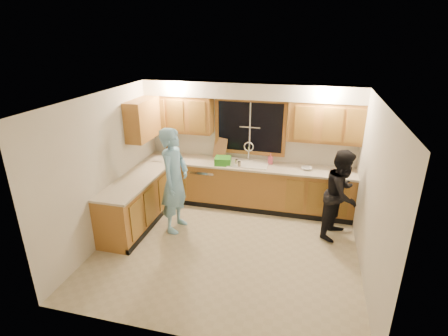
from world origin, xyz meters
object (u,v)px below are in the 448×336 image
(woman, at_px, (342,194))
(dish_crate, at_px, (223,161))
(sink, at_px, (246,166))
(stove, at_px, (121,218))
(man, at_px, (175,181))
(knife_block, at_px, (169,151))
(soap_bottle, at_px, (270,159))
(dishwasher, at_px, (206,183))
(bowl, at_px, (307,168))

(woman, xyz_separation_m, dish_crate, (-2.24, 0.58, 0.20))
(woman, bearing_deg, sink, 92.22)
(stove, xyz_separation_m, man, (0.75, 0.63, 0.50))
(stove, relative_size, knife_block, 4.44)
(sink, relative_size, soap_bottle, 4.03)
(woman, bearing_deg, stove, 131.08)
(stove, bearing_deg, dish_crate, 51.46)
(man, distance_m, woman, 2.89)
(dishwasher, height_order, soap_bottle, soap_bottle)
(sink, height_order, stove, sink)
(stove, height_order, woman, woman)
(dishwasher, height_order, man, man)
(soap_bottle, bearing_deg, dish_crate, -164.21)
(soap_bottle, height_order, bowl, soap_bottle)
(man, xyz_separation_m, dish_crate, (0.60, 1.07, 0.04))
(stove, height_order, bowl, bowl)
(stove, xyz_separation_m, dish_crate, (1.35, 1.69, 0.54))
(stove, relative_size, bowl, 4.49)
(soap_bottle, bearing_deg, man, -138.77)
(bowl, bearing_deg, sink, 178.69)
(soap_bottle, bearing_deg, bowl, -11.94)
(dishwasher, xyz_separation_m, soap_bottle, (1.31, 0.14, 0.62))
(man, bearing_deg, woman, -75.74)
(dishwasher, bearing_deg, sink, 0.99)
(woman, height_order, knife_block, woman)
(stove, distance_m, soap_bottle, 3.04)
(knife_block, relative_size, dish_crate, 0.65)
(sink, relative_size, man, 0.45)
(dish_crate, bearing_deg, man, -119.43)
(knife_block, height_order, bowl, knife_block)
(dish_crate, distance_m, soap_bottle, 0.94)
(soap_bottle, relative_size, bowl, 1.07)
(sink, distance_m, dish_crate, 0.49)
(dish_crate, xyz_separation_m, bowl, (1.62, 0.11, -0.05))
(soap_bottle, distance_m, bowl, 0.73)
(dishwasher, xyz_separation_m, bowl, (2.02, -0.01, 0.53))
(woman, xyz_separation_m, bowl, (-0.62, 0.68, 0.15))
(sink, xyz_separation_m, woman, (1.79, -0.71, -0.07))
(woman, relative_size, soap_bottle, 7.40)
(soap_bottle, bearing_deg, woman, -31.98)
(woman, bearing_deg, man, 123.60)
(stove, bearing_deg, bowl, 31.19)
(sink, distance_m, woman, 1.93)
(man, xyz_separation_m, woman, (2.84, 0.49, -0.16))
(woman, xyz_separation_m, soap_bottle, (-1.33, 0.83, 0.24))
(man, bearing_deg, sink, -36.84)
(sink, bearing_deg, man, -131.31)
(man, height_order, bowl, man)
(sink, distance_m, bowl, 1.17)
(dishwasher, relative_size, man, 0.43)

